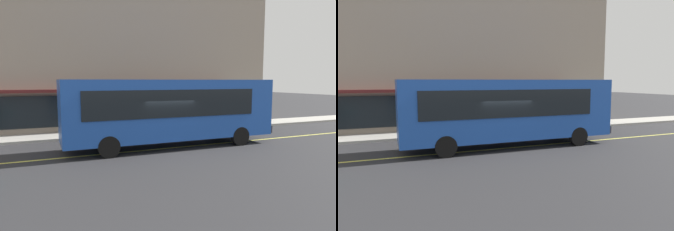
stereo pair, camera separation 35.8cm
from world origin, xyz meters
TOP-DOWN VIEW (x-y plane):
  - ground at (0.00, 0.00)m, footprint 120.00×120.00m
  - sidewalk at (0.00, 5.31)m, footprint 80.00×2.43m
  - lane_centre_stripe at (0.00, 0.00)m, footprint 36.00×0.16m
  - storefront_building at (-0.86, 10.93)m, footprint 25.10×9.41m
  - bus at (0.64, 0.31)m, footprint 11.15×2.66m
  - traffic_light at (1.87, 4.86)m, footprint 0.30×0.52m
  - pedestrian_near_storefront at (-0.17, 5.74)m, footprint 0.34×0.34m

SIDE VIEW (x-z plane):
  - ground at x=0.00m, z-range 0.00..0.00m
  - lane_centre_stripe at x=0.00m, z-range 0.00..0.01m
  - sidewalk at x=0.00m, z-range 0.00..0.15m
  - pedestrian_near_storefront at x=-0.17m, z-range 0.33..2.11m
  - bus at x=0.64m, z-range 0.24..3.74m
  - traffic_light at x=1.87m, z-range 0.93..4.13m
  - storefront_building at x=-0.86m, z-range -0.01..14.04m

